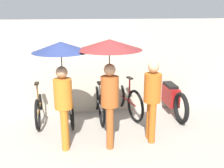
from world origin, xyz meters
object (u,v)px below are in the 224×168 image
(pedestrian_center, at_px, (109,60))
(parked_bicycle_3, at_px, (126,99))
(parked_bicycle_0, at_px, (40,105))
(motorcycle, at_px, (169,96))
(pedestrian_leading, at_px, (62,66))
(parked_bicycle_2, at_px, (99,102))
(pedestrian_trailing, at_px, (152,96))
(parked_bicycle_1, at_px, (69,103))

(pedestrian_center, bearing_deg, parked_bicycle_3, 72.77)
(parked_bicycle_0, bearing_deg, motorcycle, -91.57)
(pedestrian_center, height_order, motorcycle, pedestrian_center)
(parked_bicycle_3, relative_size, pedestrian_leading, 0.86)
(parked_bicycle_2, bearing_deg, pedestrian_center, -178.46)
(motorcycle, bearing_deg, pedestrian_trailing, 146.35)
(parked_bicycle_1, height_order, motorcycle, parked_bicycle_1)
(parked_bicycle_1, xyz_separation_m, pedestrian_trailing, (1.56, -1.27, 0.54))
(parked_bicycle_0, xyz_separation_m, motorcycle, (3.14, 0.01, 0.05))
(parked_bicycle_1, height_order, pedestrian_center, pedestrian_center)
(pedestrian_center, bearing_deg, parked_bicycle_0, 144.49)
(pedestrian_leading, distance_m, pedestrian_trailing, 1.74)
(parked_bicycle_0, relative_size, pedestrian_leading, 0.87)
(parked_bicycle_1, xyz_separation_m, pedestrian_leading, (-0.07, -1.19, 1.16))
(parked_bicycle_0, distance_m, motorcycle, 3.14)
(pedestrian_leading, distance_m, motorcycle, 3.05)
(parked_bicycle_0, relative_size, pedestrian_trailing, 1.08)
(pedestrian_center, bearing_deg, pedestrian_trailing, 6.53)
(pedestrian_center, xyz_separation_m, pedestrian_trailing, (0.80, -0.01, -0.70))
(pedestrian_leading, bearing_deg, pedestrian_trailing, -0.75)
(pedestrian_trailing, bearing_deg, pedestrian_leading, 179.26)
(parked_bicycle_1, bearing_deg, pedestrian_center, -154.13)
(parked_bicycle_3, bearing_deg, pedestrian_trailing, 175.23)
(parked_bicycle_3, relative_size, motorcycle, 0.79)
(parked_bicycle_2, height_order, pedestrian_leading, pedestrian_leading)
(parked_bicycle_2, distance_m, motorcycle, 1.78)
(parked_bicycle_0, height_order, parked_bicycle_3, parked_bicycle_3)
(parked_bicycle_0, height_order, parked_bicycle_2, parked_bicycle_0)
(parked_bicycle_1, height_order, parked_bicycle_3, parked_bicycle_3)
(parked_bicycle_2, bearing_deg, parked_bicycle_3, -85.64)
(parked_bicycle_3, xyz_separation_m, pedestrian_leading, (-1.43, -1.26, 1.14))
(parked_bicycle_0, xyz_separation_m, pedestrian_leading, (0.61, -1.25, 1.18))
(parked_bicycle_1, bearing_deg, pedestrian_trailing, -134.21)
(pedestrian_leading, xyz_separation_m, pedestrian_center, (0.82, -0.07, 0.08))
(parked_bicycle_3, distance_m, pedestrian_leading, 2.22)
(parked_bicycle_0, distance_m, parked_bicycle_1, 0.68)
(parked_bicycle_3, bearing_deg, pedestrian_center, 142.44)
(parked_bicycle_3, relative_size, pedestrian_trailing, 1.07)
(parked_bicycle_2, height_order, pedestrian_center, pedestrian_center)
(parked_bicycle_0, bearing_deg, parked_bicycle_1, -96.67)
(parked_bicycle_0, distance_m, pedestrian_leading, 1.82)
(pedestrian_leading, height_order, pedestrian_trailing, pedestrian_leading)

